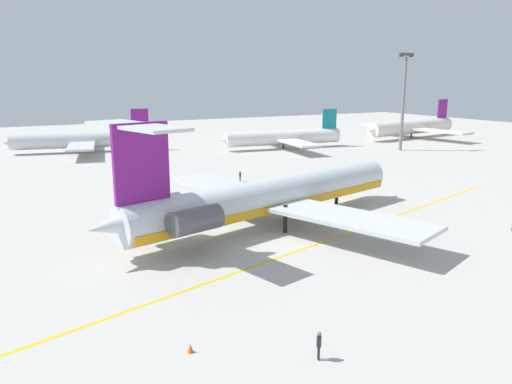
% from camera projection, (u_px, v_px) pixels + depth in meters
% --- Properties ---
extents(ground, '(301.04, 301.04, 0.00)m').
position_uv_depth(ground, '(292.00, 242.00, 50.01)').
color(ground, '#B7B5AD').
extents(main_jetliner, '(42.09, 37.62, 12.41)m').
position_uv_depth(main_jetliner, '(265.00, 197.00, 54.66)').
color(main_jetliner, silver).
rests_on(main_jetliner, ground).
extents(airliner_mid_left, '(31.69, 31.55, 9.50)m').
position_uv_depth(airliner_mid_left, '(79.00, 140.00, 110.85)').
color(airliner_mid_left, silver).
rests_on(airliner_mid_left, ground).
extents(airliner_mid_right, '(30.34, 30.09, 9.06)m').
position_uv_depth(airliner_mid_right, '(280.00, 137.00, 116.51)').
color(airliner_mid_right, white).
rests_on(airliner_mid_right, ground).
extents(airliner_far_right, '(34.80, 34.54, 10.40)m').
position_uv_depth(airliner_far_right, '(410.00, 127.00, 137.71)').
color(airliner_far_right, silver).
rests_on(airliner_far_right, ground).
extents(ground_crew_portside, '(0.27, 0.40, 1.67)m').
position_uv_depth(ground_crew_portside, '(240.00, 175.00, 79.33)').
color(ground_crew_portside, black).
rests_on(ground_crew_portside, ground).
extents(ground_crew_starboard, '(0.29, 0.44, 1.79)m').
position_uv_depth(ground_crew_starboard, '(319.00, 342.00, 28.71)').
color(ground_crew_starboard, black).
rests_on(ground_crew_starboard, ground).
extents(safety_cone_nose, '(0.40, 0.40, 0.55)m').
position_uv_depth(safety_cone_nose, '(190.00, 348.00, 29.68)').
color(safety_cone_nose, '#EA590F').
rests_on(safety_cone_nose, ground).
extents(taxiway_centreline, '(74.61, 21.17, 0.01)m').
position_uv_depth(taxiway_centreline, '(315.00, 245.00, 49.05)').
color(taxiway_centreline, gold).
rests_on(taxiway_centreline, ground).
extents(light_mast, '(4.00, 0.70, 21.81)m').
position_uv_depth(light_mast, '(404.00, 97.00, 112.01)').
color(light_mast, slate).
rests_on(light_mast, ground).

